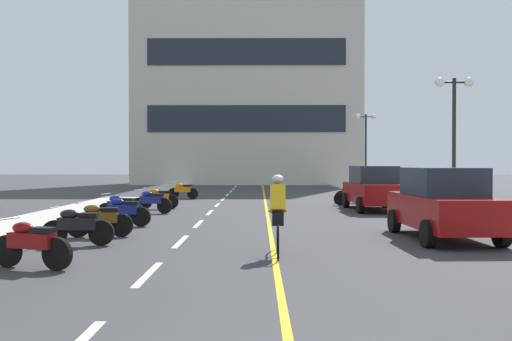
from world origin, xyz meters
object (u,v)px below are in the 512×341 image
(motorcycle_3, at_px, (100,219))
(motorcycle_6, at_px, (151,201))
(motorcycle_1, at_px, (31,243))
(motorcycle_9, at_px, (353,193))
(motorcycle_2, at_px, (77,226))
(motorcycle_4, at_px, (123,211))
(cyclist_rider, at_px, (278,213))
(motorcycle_10, at_px, (183,190))
(parked_car_mid, at_px, (373,188))
(parked_car_near, at_px, (443,203))
(motorcycle_5, at_px, (120,207))
(street_lamp_mid, at_px, (454,113))
(motorcycle_8, at_px, (353,195))
(street_lamp_far, at_px, (366,134))
(motorcycle_7, at_px, (158,198))

(motorcycle_3, distance_m, motorcycle_6, 6.90)
(motorcycle_1, distance_m, motorcycle_9, 18.98)
(motorcycle_2, bearing_deg, motorcycle_4, 88.55)
(motorcycle_3, relative_size, cyclist_rider, 0.96)
(motorcycle_1, xyz_separation_m, motorcycle_10, (0.06, 19.69, 0.00))
(motorcycle_2, bearing_deg, parked_car_mid, 47.53)
(parked_car_near, xyz_separation_m, motorcycle_5, (-9.31, 4.36, -0.44))
(motorcycle_2, xyz_separation_m, motorcycle_6, (0.10, 8.37, 0.00))
(parked_car_near, height_order, motorcycle_3, parked_car_near)
(street_lamp_mid, xyz_separation_m, motorcycle_8, (-3.01, 4.58, -3.33))
(motorcycle_3, relative_size, motorcycle_10, 1.01)
(street_lamp_far, relative_size, parked_car_mid, 1.23)
(parked_car_near, xyz_separation_m, motorcycle_1, (-8.84, -3.99, -0.44))
(motorcycle_5, relative_size, motorcycle_7, 0.98)
(parked_car_near, relative_size, motorcycle_4, 2.50)
(motorcycle_9, bearing_deg, motorcycle_2, -122.22)
(parked_car_near, height_order, motorcycle_5, parked_car_near)
(motorcycle_6, relative_size, motorcycle_9, 0.97)
(motorcycle_1, bearing_deg, parked_car_mid, 54.90)
(motorcycle_8, bearing_deg, street_lamp_far, 76.63)
(parked_car_mid, bearing_deg, cyclist_rider, -111.17)
(street_lamp_mid, xyz_separation_m, motorcycle_1, (-11.47, -10.66, -3.33))
(parked_car_mid, height_order, motorcycle_6, parked_car_mid)
(motorcycle_3, bearing_deg, street_lamp_mid, 28.98)
(motorcycle_1, relative_size, motorcycle_5, 0.99)
(motorcycle_1, xyz_separation_m, motorcycle_5, (-0.46, 8.35, 0.00))
(motorcycle_6, xyz_separation_m, motorcycle_9, (8.73, 5.64, 0.00))
(motorcycle_2, bearing_deg, motorcycle_5, 93.88)
(parked_car_near, bearing_deg, motorcycle_10, 119.22)
(parked_car_near, xyz_separation_m, motorcycle_8, (-0.38, 11.24, -0.44))
(motorcycle_5, xyz_separation_m, motorcycle_10, (0.53, 11.33, 0.00))
(motorcycle_7, height_order, cyclist_rider, cyclist_rider)
(parked_car_near, bearing_deg, motorcycle_6, 140.75)
(motorcycle_3, bearing_deg, motorcycle_8, 52.27)
(motorcycle_5, relative_size, cyclist_rider, 0.95)
(motorcycle_8, distance_m, motorcycle_10, 9.51)
(motorcycle_1, bearing_deg, parked_car_near, 24.28)
(motorcycle_2, height_order, motorcycle_10, same)
(cyclist_rider, bearing_deg, motorcycle_5, 126.30)
(parked_car_mid, distance_m, motorcycle_10, 11.30)
(street_lamp_far, relative_size, parked_car_near, 1.23)
(motorcycle_4, relative_size, motorcycle_8, 1.00)
(street_lamp_mid, distance_m, motorcycle_1, 16.01)
(street_lamp_mid, xyz_separation_m, motorcycle_5, (-11.94, -2.30, -3.33))
(motorcycle_4, xyz_separation_m, motorcycle_8, (8.45, 8.44, 0.00))
(motorcycle_5, xyz_separation_m, motorcycle_6, (0.48, 2.85, 0.00))
(parked_car_near, bearing_deg, parked_car_mid, 89.87)
(motorcycle_1, distance_m, motorcycle_5, 8.37)
(motorcycle_2, relative_size, motorcycle_3, 1.00)
(motorcycle_1, relative_size, motorcycle_7, 0.97)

